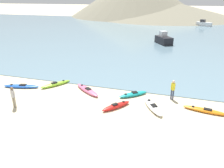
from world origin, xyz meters
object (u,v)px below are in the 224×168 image
object	(u,v)px
kayak_on_sand_5	(56,84)
kayak_on_sand_6	(116,106)
kayak_on_sand_3	(21,86)
person_near_foreground	(13,96)
moored_boat_1	(164,39)
person_near_waterline	(173,89)
kayak_on_sand_4	(153,107)
kayak_on_sand_1	(205,110)
kayak_on_sand_2	(87,90)
kayak_on_sand_0	(133,94)
moored_boat_3	(204,24)

from	to	relation	value
kayak_on_sand_5	kayak_on_sand_6	distance (m)	7.54
kayak_on_sand_3	kayak_on_sand_5	world-z (taller)	kayak_on_sand_5
person_near_foreground	moored_boat_1	size ratio (longest dim) A/B	0.42
person_near_waterline	moored_boat_1	distance (m)	23.53
kayak_on_sand_4	moored_boat_1	bearing A→B (deg)	93.06
moored_boat_1	person_near_waterline	bearing A→B (deg)	-83.38
kayak_on_sand_1	moored_boat_1	distance (m)	25.45
kayak_on_sand_4	person_near_waterline	bearing A→B (deg)	57.99
kayak_on_sand_1	person_near_foreground	size ratio (longest dim) A/B	1.90
kayak_on_sand_3	kayak_on_sand_4	distance (m)	12.83
kayak_on_sand_2	kayak_on_sand_6	xyz separation A→B (m)	(3.47, -2.28, 0.00)
kayak_on_sand_2	kayak_on_sand_3	world-z (taller)	kayak_on_sand_2
moored_boat_1	kayak_on_sand_1	bearing A→B (deg)	-78.00
kayak_on_sand_1	person_near_foreground	distance (m)	15.03
kayak_on_sand_4	moored_boat_1	xyz separation A→B (m)	(-1.36, 25.53, 0.67)
kayak_on_sand_2	moored_boat_1	world-z (taller)	moored_boat_1
kayak_on_sand_0	moored_boat_1	xyz separation A→B (m)	(0.63, 23.66, 0.68)
moored_boat_3	moored_boat_1	bearing A→B (deg)	-106.98
kayak_on_sand_4	person_near_foreground	xyz separation A→B (m)	(-10.62, -3.03, 0.83)
kayak_on_sand_4	moored_boat_1	world-z (taller)	moored_boat_1
kayak_on_sand_3	kayak_on_sand_4	xyz separation A→B (m)	(12.82, -0.53, 0.04)
kayak_on_sand_0	moored_boat_3	world-z (taller)	moored_boat_3
kayak_on_sand_2	kayak_on_sand_4	distance (m)	6.48
kayak_on_sand_0	person_near_foreground	bearing A→B (deg)	-150.42
kayak_on_sand_5	moored_boat_3	size ratio (longest dim) A/B	0.67
kayak_on_sand_6	moored_boat_3	distance (m)	56.83
kayak_on_sand_0	person_near_waterline	distance (m)	3.46
person_near_waterline	kayak_on_sand_4	bearing A→B (deg)	-122.01
kayak_on_sand_3	moored_boat_3	size ratio (longest dim) A/B	0.80
kayak_on_sand_6	person_near_foreground	world-z (taller)	person_near_foreground
kayak_on_sand_0	kayak_on_sand_1	xyz separation A→B (m)	(5.92, -1.22, -0.03)
kayak_on_sand_5	kayak_on_sand_2	bearing A→B (deg)	-6.55
kayak_on_sand_1	person_near_waterline	bearing A→B (deg)	149.67
kayak_on_sand_6	moored_boat_1	world-z (taller)	moored_boat_1
kayak_on_sand_2	person_near_foreground	xyz separation A→B (m)	(-4.33, -4.57, 0.84)
kayak_on_sand_6	moored_boat_3	world-z (taller)	moored_boat_3
kayak_on_sand_4	moored_boat_1	distance (m)	25.58
kayak_on_sand_1	kayak_on_sand_5	bearing A→B (deg)	174.59
kayak_on_sand_0	person_near_foreground	distance (m)	9.95
kayak_on_sand_3	moored_boat_1	world-z (taller)	moored_boat_1
kayak_on_sand_0	kayak_on_sand_5	xyz separation A→B (m)	(-7.87, 0.09, 0.00)
kayak_on_sand_3	kayak_on_sand_6	xyz separation A→B (m)	(10.00, -1.27, 0.04)
person_near_foreground	moored_boat_3	distance (m)	60.95
kayak_on_sand_4	moored_boat_1	size ratio (longest dim) A/B	0.72
kayak_on_sand_3	moored_boat_3	bearing A→B (deg)	69.42
kayak_on_sand_4	person_near_waterline	distance (m)	2.68
kayak_on_sand_4	kayak_on_sand_1	bearing A→B (deg)	9.40
kayak_on_sand_3	kayak_on_sand_5	distance (m)	3.28
person_near_foreground	person_near_waterline	distance (m)	13.04
kayak_on_sand_5	person_near_foreground	world-z (taller)	person_near_foreground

